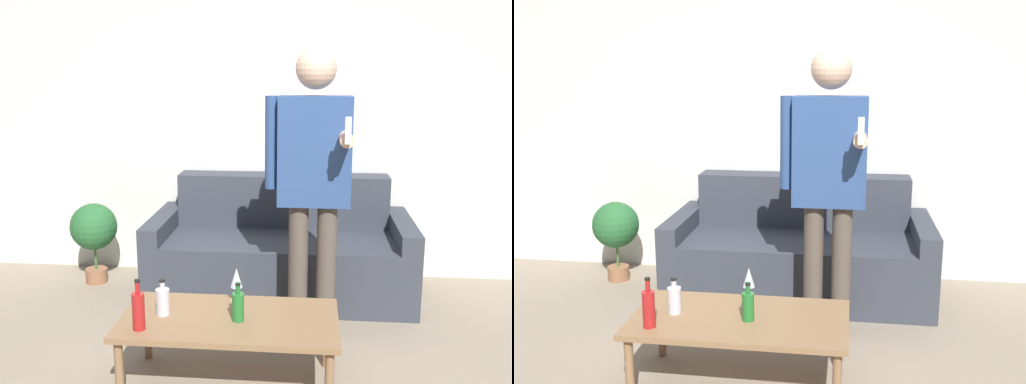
{
  "view_description": "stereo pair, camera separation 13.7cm",
  "coord_description": "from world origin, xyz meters",
  "views": [
    {
      "loc": [
        0.35,
        -2.21,
        1.63
      ],
      "look_at": [
        0.05,
        0.9,
        0.95
      ],
      "focal_mm": 40.0,
      "sensor_mm": 36.0,
      "label": 1
    },
    {
      "loc": [
        0.48,
        -2.2,
        1.63
      ],
      "look_at": [
        0.05,
        0.9,
        0.95
      ],
      "focal_mm": 40.0,
      "sensor_mm": 36.0,
      "label": 2
    }
  ],
  "objects": [
    {
      "name": "wall_back",
      "position": [
        0.0,
        2.24,
        1.35
      ],
      "size": [
        8.0,
        0.06,
        2.7
      ],
      "color": "silver",
      "rests_on": "ground_plane"
    },
    {
      "name": "wine_glass_near",
      "position": [
        -0.04,
        0.68,
        0.51
      ],
      "size": [
        0.07,
        0.07,
        0.19
      ],
      "color": "silver",
      "rests_on": "coffee_table"
    },
    {
      "name": "bottle_green",
      "position": [
        -0.0,
        0.44,
        0.46
      ],
      "size": [
        0.06,
        0.06,
        0.2
      ],
      "color": "#23752D",
      "rests_on": "coffee_table"
    },
    {
      "name": "bottle_orange",
      "position": [
        -0.47,
        0.3,
        0.48
      ],
      "size": [
        0.06,
        0.06,
        0.26
      ],
      "color": "#B21E1E",
      "rests_on": "coffee_table"
    },
    {
      "name": "bottle_dark",
      "position": [
        -0.4,
        0.48,
        0.46
      ],
      "size": [
        0.07,
        0.07,
        0.19
      ],
      "color": "silver",
      "rests_on": "coffee_table"
    },
    {
      "name": "person_standing_front",
      "position": [
        0.37,
        1.07,
        1.04
      ],
      "size": [
        0.5,
        0.44,
        1.74
      ],
      "color": "brown",
      "rests_on": "ground_plane"
    },
    {
      "name": "potted_plant",
      "position": [
        -1.29,
        1.85,
        0.42
      ],
      "size": [
        0.36,
        0.36,
        0.63
      ],
      "color": "#936042",
      "rests_on": "ground_plane"
    },
    {
      "name": "coffee_table",
      "position": [
        -0.05,
        0.48,
        0.34
      ],
      "size": [
        1.11,
        0.59,
        0.38
      ],
      "color": "#8E6B47",
      "rests_on": "ground_plane"
    },
    {
      "name": "couch",
      "position": [
        0.14,
        1.81,
        0.3
      ],
      "size": [
        1.88,
        0.86,
        0.84
      ],
      "color": "#383D47",
      "rests_on": "ground_plane"
    }
  ]
}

